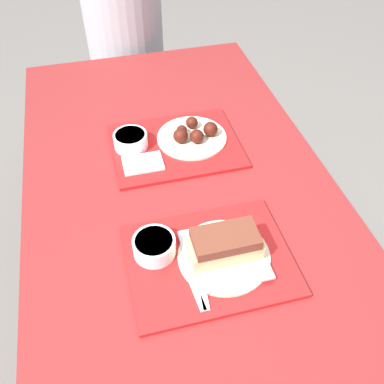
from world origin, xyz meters
The scene contains 14 objects.
ground_plane centered at (0.00, 0.00, 0.00)m, with size 12.00×12.00×0.00m, color #605B56.
picnic_table centered at (0.00, 0.00, 0.68)m, with size 0.94×1.82×0.76m.
picnic_bench_far centered at (0.00, 1.13, 0.40)m, with size 0.89×0.28×0.47m.
tray_near centered at (0.01, -0.24, 0.77)m, with size 0.42×0.33×0.01m.
tray_far centered at (0.03, 0.24, 0.77)m, with size 0.42×0.33×0.01m.
bowl_coleslaw_near centered at (-0.12, -0.18, 0.80)m, with size 0.11×0.11×0.05m.
brisket_sandwich_plate centered at (0.05, -0.24, 0.81)m, with size 0.24×0.24×0.09m.
plastic_fork_near centered at (-0.05, -0.29, 0.78)m, with size 0.03×0.17×0.00m.
plastic_knife_near centered at (-0.03, -0.29, 0.78)m, with size 0.03×0.17×0.00m.
condiment_packet centered at (0.03, -0.16, 0.78)m, with size 0.04×0.03×0.01m.
bowl_coleslaw_far centered at (-0.12, 0.27, 0.80)m, with size 0.11×0.11×0.05m.
wings_plate_far centered at (0.09, 0.26, 0.79)m, with size 0.24×0.24×0.06m.
napkin_far centered at (-0.09, 0.17, 0.78)m, with size 0.13×0.09×0.01m.
person_seated_across centered at (-0.02, 1.13, 0.77)m, with size 0.36×0.36×0.73m.
Camera 1 is at (-0.20, -0.86, 1.68)m, focal length 40.00 mm.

